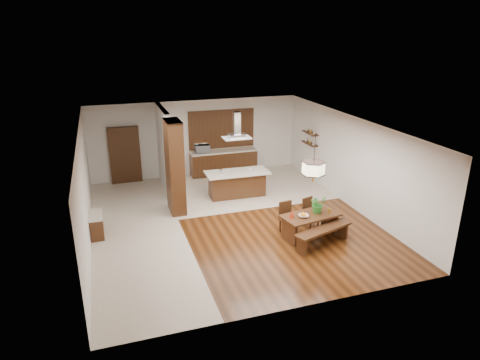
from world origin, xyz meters
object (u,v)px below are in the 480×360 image
object	(u,v)px
hallway_console	(97,225)
kitchen_island	(237,183)
dining_chair_right	(311,213)
dining_chair_left	(288,218)
pendant_lantern	(314,159)
island_cup	(250,169)
range_hood	(237,125)
foliage_plant	(318,204)
fruit_bowl	(303,216)
dining_table	(310,220)
dining_bench	(323,237)
microwave	(202,149)

from	to	relation	value
hallway_console	kitchen_island	bearing A→B (deg)	19.28
dining_chair_right	kitchen_island	world-z (taller)	kitchen_island
dining_chair_left	pendant_lantern	bearing A→B (deg)	-46.37
island_cup	range_hood	bearing A→B (deg)	170.53
hallway_console	island_cup	bearing A→B (deg)	17.02
dining_chair_left	range_hood	world-z (taller)	range_hood
foliage_plant	fruit_bowl	xyz separation A→B (m)	(-0.51, -0.17, -0.22)
dining_table	dining_chair_left	bearing A→B (deg)	139.56
dining_chair_right	range_hood	distance (m)	3.81
dining_bench	microwave	distance (m)	6.74
fruit_bowl	range_hood	distance (m)	4.07
dining_chair_left	kitchen_island	bearing A→B (deg)	93.49
hallway_console	island_cup	size ratio (longest dim) A/B	6.45
dining_table	microwave	size ratio (longest dim) A/B	3.14
pendant_lantern	foliage_plant	world-z (taller)	pendant_lantern
hallway_console	foliage_plant	xyz separation A→B (m)	(5.83, -1.81, 0.60)
foliage_plant	fruit_bowl	distance (m)	0.58
dining_chair_left	dining_chair_right	size ratio (longest dim) A/B	1.04
kitchen_island	island_cup	bearing A→B (deg)	-7.37
range_hood	dining_bench	bearing A→B (deg)	-74.95
dining_chair_left	microwave	size ratio (longest dim) A/B	1.64
dining_table	pendant_lantern	xyz separation A→B (m)	(0.00, -0.00, 1.76)
hallway_console	dining_table	xyz separation A→B (m)	(5.58, -1.89, 0.17)
kitchen_island	island_cup	world-z (taller)	island_cup
dining_chair_left	kitchen_island	world-z (taller)	dining_chair_left
dining_bench	pendant_lantern	distance (m)	2.08
dining_chair_left	fruit_bowl	distance (m)	0.60
kitchen_island	range_hood	bearing A→B (deg)	91.62
hallway_console	dining_chair_left	distance (m)	5.32
kitchen_island	dining_chair_left	bearing A→B (deg)	-78.96
dining_chair_left	foliage_plant	size ratio (longest dim) A/B	1.78
foliage_plant	range_hood	world-z (taller)	range_hood
pendant_lantern	range_hood	xyz separation A→B (m)	(-0.99, 3.50, 0.22)
dining_chair_left	dining_chair_right	bearing A→B (deg)	4.34
dining_table	kitchen_island	xyz separation A→B (m)	(-0.99, 3.50, -0.04)
fruit_bowl	microwave	size ratio (longest dim) A/B	0.49
hallway_console	dining_chair_right	distance (m)	6.04
dining_table	dining_chair_left	size ratio (longest dim) A/B	1.92
pendant_lantern	foliage_plant	bearing A→B (deg)	18.30
foliage_plant	dining_table	bearing A→B (deg)	-161.70
dining_chair_left	microwave	world-z (taller)	microwave
dining_chair_left	range_hood	distance (m)	3.73
hallway_console	island_cup	distance (m)	5.29
dining_bench	range_hood	bearing A→B (deg)	105.05
dining_table	dining_chair_right	xyz separation A→B (m)	(0.31, 0.55, -0.06)
microwave	island_cup	bearing A→B (deg)	-66.66
foliage_plant	dining_chair_right	bearing A→B (deg)	82.46
microwave	dining_chair_left	bearing A→B (deg)	-78.10
kitchen_island	dining_chair_right	bearing A→B (deg)	-64.65
dining_bench	range_hood	world-z (taller)	range_hood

